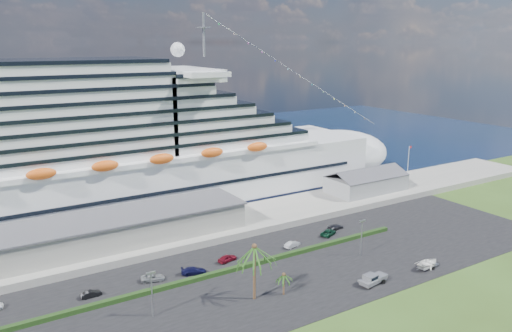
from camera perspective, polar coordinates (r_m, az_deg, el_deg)
ground at (r=97.09m, az=6.29°, el=-14.38°), size 420.00×420.00×0.00m
asphalt_lot at (r=104.95m, az=2.54°, el=-11.98°), size 140.00×38.00×0.12m
wharf at (r=127.66m, az=-4.82°, el=-6.76°), size 240.00×20.00×1.80m
water at (r=209.10m, az=-16.06°, el=0.71°), size 420.00×160.00×0.02m
cruise_ship at (r=137.84m, az=-17.56°, el=1.05°), size 191.00×38.00×54.00m
terminal_building at (r=117.92m, az=-15.84°, el=-6.91°), size 61.00×15.00×6.30m
port_shed at (r=155.70m, az=12.48°, el=-1.86°), size 24.00×12.31×7.37m
flagpole at (r=167.51m, az=17.01°, el=0.34°), size 1.08×0.16×12.00m
hedge at (r=104.80m, az=-2.73°, el=-11.71°), size 88.00×1.10×0.90m
lamp_post_left at (r=88.87m, az=-11.84°, el=-13.55°), size 1.60×0.35×8.27m
lamp_post_right at (r=112.39m, az=11.99°, el=-7.54°), size 1.60×0.35×8.27m
palm_tall at (r=90.84m, az=-0.19°, el=-9.90°), size 8.82×8.82×11.13m
palm_short at (r=94.79m, az=3.20°, el=-12.55°), size 3.53×3.53×4.56m
parked_car_1 at (r=99.94m, az=-18.34°, el=-13.70°), size 3.84×1.46×1.25m
parked_car_2 at (r=102.89m, az=-11.72°, el=-12.40°), size 5.09×3.40×1.30m
parked_car_3 at (r=104.25m, az=-7.15°, el=-11.79°), size 5.40×3.57×1.45m
parked_car_4 at (r=109.10m, az=-3.30°, el=-10.47°), size 4.72×2.80×1.51m
parked_car_5 at (r=116.32m, az=4.16°, el=-8.92°), size 4.31×2.23×1.35m
parked_car_6 at (r=124.05m, az=8.27°, el=-7.53°), size 5.42×4.04×1.37m
parked_car_7 at (r=128.01m, az=9.06°, el=-6.89°), size 4.71×2.28×1.32m
pickup_truck at (r=101.94m, az=13.21°, el=-12.41°), size 6.37×3.11×2.15m
boat_trailer at (r=111.48m, az=19.08°, el=-10.44°), size 6.58×4.56×1.85m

